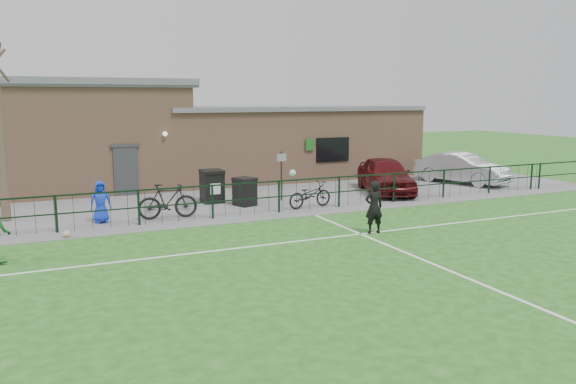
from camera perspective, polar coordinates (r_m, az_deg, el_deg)
name	(u,v)px	position (r m, az deg, el deg)	size (l,w,h in m)	color
ground	(378,281)	(13.18, 9.12, -8.90)	(90.00, 90.00, 0.00)	#20591A
paving_strip	(209,192)	(25.23, -7.99, 0.04)	(34.00, 13.00, 0.02)	slate
pitch_line_touch	(255,216)	(19.92, -3.33, -2.46)	(28.00, 0.10, 0.01)	white
pitch_line_mid	(302,241)	(16.52, 1.44, -4.97)	(28.00, 0.10, 0.01)	white
pitch_line_perp	(447,270)	(14.34, 15.86, -7.61)	(0.10, 16.00, 0.01)	white
perimeter_fence	(253,199)	(19.98, -3.55, -0.67)	(28.00, 0.10, 1.20)	black
wheelie_bin_left	(212,187)	(22.53, -7.72, 0.49)	(0.80, 0.91, 1.21)	black
wheelie_bin_right	(245,193)	(21.72, -4.42, -0.08)	(0.66, 0.75, 1.00)	black
sign_post	(281,176)	(22.62, -0.68, 1.62)	(0.06, 0.06, 2.00)	black
car_maroon	(385,175)	(24.94, 9.86, 1.71)	(1.84, 4.58, 1.56)	#4E0D11
car_silver	(462,168)	(28.56, 17.22, 2.33)	(1.57, 4.49, 1.48)	#A5A8AC
bicycle_d	(168,201)	(19.74, -12.12, -0.91)	(0.57, 2.03, 1.22)	black
bicycle_e	(310,195)	(21.26, 2.24, -0.28)	(0.66, 1.88, 0.99)	black
spectator_child	(100,202)	(19.66, -18.52, -0.96)	(0.69, 0.45, 1.41)	#1635CF
goalkeeper_kick	(372,206)	(17.49, 8.49, -1.42)	(2.06, 2.79, 1.78)	black
ball_ground	(67,234)	(18.07, -21.58, -4.00)	(0.24, 0.24, 0.24)	silver
clubhouse	(173,138)	(27.63, -11.63, 5.38)	(24.25, 5.40, 4.96)	tan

